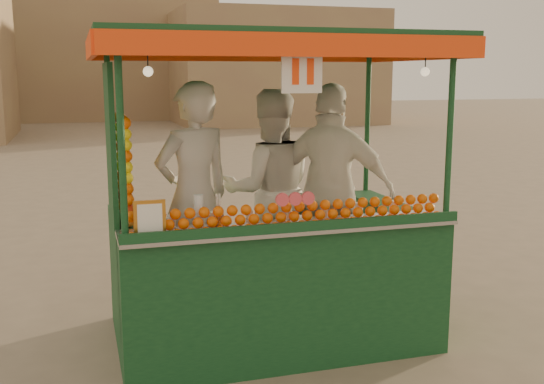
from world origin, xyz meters
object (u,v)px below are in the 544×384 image
object	(u,v)px
juice_cart	(265,247)
vendor_right	(332,191)
vendor_left	(194,197)
vendor_middle	(270,191)

from	to	relation	value
juice_cart	vendor_right	bearing A→B (deg)	14.16
vendor_left	vendor_right	distance (m)	1.20
vendor_middle	vendor_right	distance (m)	0.57
juice_cart	vendor_right	distance (m)	0.79
vendor_left	vendor_middle	xyz separation A→B (m)	(0.74, 0.29, -0.04)
vendor_left	vendor_middle	bearing A→B (deg)	-178.91
juice_cart	vendor_right	world-z (taller)	juice_cart
vendor_right	vendor_middle	bearing A→B (deg)	-2.66
vendor_left	vendor_right	bearing A→B (deg)	157.27
juice_cart	vendor_right	xyz separation A→B (m)	(0.65, 0.17, 0.40)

